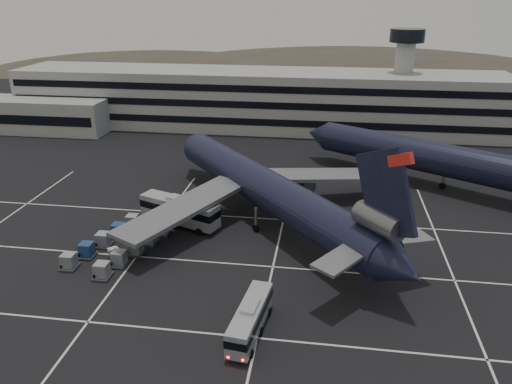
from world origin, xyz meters
The scene contains 10 objects.
ground centered at (0.00, 0.00, 0.00)m, with size 260.00×260.00×0.00m, color black.
lane_markings centered at (0.95, 0.72, 0.01)m, with size 90.00×55.62×0.01m.
terminal centered at (-2.95, 71.14, 6.93)m, with size 125.00×26.00×24.00m.
hills centered at (17.99, 170.00, -12.07)m, with size 352.00×180.00×44.00m.
trijet_main centered at (9.94, 16.71, 5.25)m, with size 41.54×47.73×18.08m.
trijet_far centered at (39.18, 34.23, 5.43)m, with size 51.66×36.56×18.08m.
bus_near centered at (11.21, -9.33, 1.90)m, with size 3.52×10.07×3.48m.
bus_far centered at (-2.96, 14.01, 2.44)m, with size 12.83×7.22×4.46m.
tug_b centered at (-8.65, 3.75, 0.56)m, with size 2.25×2.21×1.27m.
uld_cluster centered at (-8.90, 5.37, 0.95)m, with size 11.23×16.42×1.95m.
Camera 1 is at (17.83, -50.34, 32.48)m, focal length 35.00 mm.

